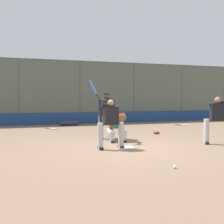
# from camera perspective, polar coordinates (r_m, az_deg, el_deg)

# --- Properties ---
(ground_plane) EXTENTS (160.00, 160.00, 0.00)m
(ground_plane) POSITION_cam_1_polar(r_m,az_deg,el_deg) (8.12, 3.11, -7.76)
(ground_plane) COLOR #7A604C
(home_plate_marker) EXTENTS (0.43, 0.43, 0.01)m
(home_plate_marker) POSITION_cam_1_polar(r_m,az_deg,el_deg) (8.11, 3.11, -7.72)
(home_plate_marker) COLOR white
(home_plate_marker) RESTS_ON ground_plane
(backstop_fence) EXTENTS (20.77, 0.08, 3.76)m
(backstop_fence) POSITION_cam_1_polar(r_m,az_deg,el_deg) (15.76, -6.95, 4.63)
(backstop_fence) COLOR #515651
(backstop_fence) RESTS_ON ground_plane
(padding_wall) EXTENTS (20.27, 0.18, 0.66)m
(padding_wall) POSITION_cam_1_polar(r_m,az_deg,el_deg) (15.70, -6.85, -1.35)
(padding_wall) COLOR navy
(padding_wall) RESTS_ON ground_plane
(bleachers_beyond) EXTENTS (14.48, 2.50, 1.48)m
(bleachers_beyond) POSITION_cam_1_polar(r_m,az_deg,el_deg) (18.09, -12.82, -0.34)
(bleachers_beyond) COLOR slate
(bleachers_beyond) RESTS_ON ground_plane
(batter_at_plate) EXTENTS (1.01, 0.59, 2.06)m
(batter_at_plate) POSITION_cam_1_polar(r_m,az_deg,el_deg) (7.82, -0.37, -2.23)
(batter_at_plate) COLOR #B7B7BC
(batter_at_plate) RESTS_ON ground_plane
(catcher_behind_plate) EXTENTS (0.67, 0.79, 1.26)m
(catcher_behind_plate) POSITION_cam_1_polar(r_m,az_deg,el_deg) (9.13, 1.05, -2.41)
(catcher_behind_plate) COLOR #B7B7BC
(catcher_behind_plate) RESTS_ON ground_plane
(umpire_home) EXTENTS (0.70, 0.45, 1.72)m
(umpire_home) POSITION_cam_1_polar(r_m,az_deg,el_deg) (9.76, -1.23, -0.46)
(umpire_home) COLOR gray
(umpire_home) RESTS_ON ground_plane
(batter_on_deck) EXTENTS (0.86, 0.92, 2.18)m
(batter_on_deck) POSITION_cam_1_polar(r_m,az_deg,el_deg) (9.29, 22.06, -1.31)
(batter_on_deck) COLOR #B7B7BC
(batter_on_deck) RESTS_ON ground_plane
(spare_bat_near_backstop) EXTENTS (0.53, 0.79, 0.07)m
(spare_bat_near_backstop) POSITION_cam_1_polar(r_m,az_deg,el_deg) (13.11, -12.89, -3.57)
(spare_bat_near_backstop) COLOR black
(spare_bat_near_backstop) RESTS_ON ground_plane
(spare_bat_by_padding) EXTENTS (0.54, 0.73, 0.07)m
(spare_bat_by_padding) POSITION_cam_1_polar(r_m,az_deg,el_deg) (15.01, 15.51, -2.77)
(spare_bat_by_padding) COLOR black
(spare_bat_by_padding) RESTS_ON ground_plane
(fielding_glove_on_dirt) EXTENTS (0.29, 0.22, 0.10)m
(fielding_glove_on_dirt) POSITION_cam_1_polar(r_m,az_deg,el_deg) (11.31, 9.64, -4.48)
(fielding_glove_on_dirt) COLOR #56331E
(fielding_glove_on_dirt) RESTS_ON ground_plane
(baseball_loose) EXTENTS (0.07, 0.07, 0.07)m
(baseball_loose) POSITION_cam_1_polar(r_m,az_deg,el_deg) (5.92, 13.50, -11.54)
(baseball_loose) COLOR white
(baseball_loose) RESTS_ON ground_plane
(equipment_bag_dugout_side) EXTENTS (1.10, 0.28, 0.28)m
(equipment_bag_dugout_side) POSITION_cam_1_polar(r_m,az_deg,el_deg) (14.76, -9.34, -2.39)
(equipment_bag_dugout_side) COLOR navy
(equipment_bag_dugout_side) RESTS_ON ground_plane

